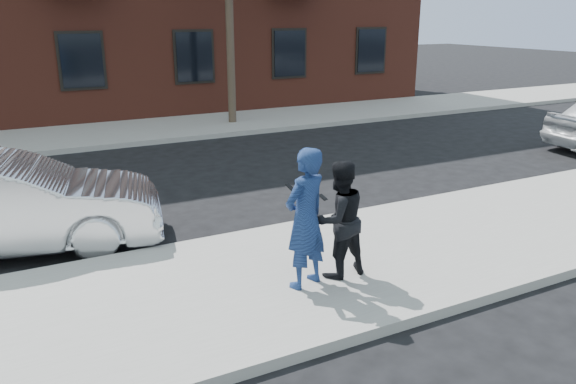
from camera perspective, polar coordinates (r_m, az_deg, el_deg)
ground at (r=7.98m, az=-6.00°, el=-9.71°), size 100.00×100.00×0.00m
near_sidewalk at (r=7.74m, az=-5.33°, el=-9.99°), size 50.00×3.50×0.15m
near_curb at (r=9.28m, az=-9.56°, el=-5.30°), size 50.00×0.10×0.15m
far_sidewalk at (r=18.41m, az=-19.09°, el=5.47°), size 50.00×3.50×0.15m
far_curb at (r=16.67m, az=-18.11°, el=4.37°), size 50.00×0.10×0.15m
silver_sedan at (r=9.87m, az=-26.83°, el=-1.23°), size 5.00×2.61×1.57m
man_hoodie at (r=7.34m, az=1.78°, el=-2.71°), size 0.81×0.67×1.91m
man_peacoat at (r=7.70m, az=5.20°, el=-2.78°), size 0.84×0.68×1.65m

